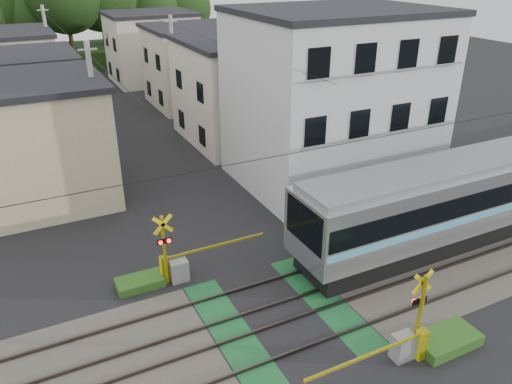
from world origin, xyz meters
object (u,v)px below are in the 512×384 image
crossing_signal_far (176,265)px  pedestrian (97,105)px  apartment_block (333,98)px  crossing_signal_near (407,340)px

crossing_signal_far → pedestrian: 24.58m
apartment_block → pedestrian: apartment_block is taller
apartment_block → pedestrian: bearing=117.0°
apartment_block → pedestrian: size_ratio=6.05×
crossing_signal_near → apartment_block: size_ratio=0.46×
crossing_signal_far → pedestrian: bearing=86.4°
crossing_signal_far → apartment_block: 13.14m
pedestrian → crossing_signal_far: bearing=94.7°
crossing_signal_far → pedestrian: crossing_signal_far is taller
crossing_signal_far → apartment_block: bearing=27.8°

